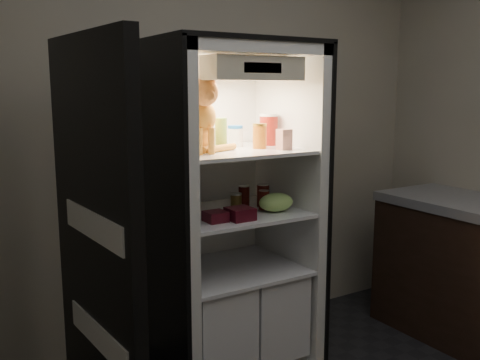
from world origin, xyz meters
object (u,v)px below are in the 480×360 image
Objects in this scene: cream_carton at (284,139)px; soda_can_c at (264,200)px; tabby_cat at (197,123)px; salsa_jar at (260,136)px; pepper_jar at (269,129)px; soda_can_a at (244,196)px; soda_can_b at (263,195)px; mayo_tub at (235,136)px; berry_box_right at (240,214)px; condiment_jar at (236,201)px; grape_bag at (276,202)px; berry_box_left at (216,217)px; parmesan_shaker at (221,134)px; refrigerator at (227,234)px.

cream_carton reaches higher than soda_can_c.
soda_can_c is (0.41, -0.03, -0.45)m from tabby_cat.
pepper_jar reaches higher than salsa_jar.
soda_can_b reaches higher than soda_can_a.
soda_can_c is (0.05, -0.13, -0.00)m from soda_can_a.
pepper_jar reaches higher than mayo_tub.
salsa_jar is 1.08× the size of berry_box_right.
tabby_cat is 0.61m from soda_can_c.
condiment_jar is at bearing 140.08° from soda_can_c.
soda_can_a reaches higher than soda_can_c.
soda_can_a is 0.93× the size of berry_box_right.
soda_can_b is 0.14m from grape_bag.
berry_box_left is (-0.42, 0.01, -0.38)m from cream_carton.
pepper_jar is (0.52, 0.09, -0.06)m from tabby_cat.
berry_box_left is (-0.32, -0.24, -0.03)m from soda_can_a.
soda_can_b is at bearing -0.20° from parmesan_shaker.
parmesan_shaker reaches higher than cream_carton.
refrigerator is 0.31m from soda_can_b.
cream_carton reaches higher than grape_bag.
soda_can_a is 0.11m from soda_can_b.
grape_bag is at bearing 12.49° from berry_box_right.
soda_can_c is at bearing -31.57° from refrigerator.
parmesan_shaker is (-0.06, -0.05, 0.58)m from refrigerator.
mayo_tub is 0.54m from berry_box_left.
soda_can_b is at bearing 42.17° from salsa_jar.
salsa_jar reaches higher than soda_can_c.
parmesan_shaker reaches higher than berry_box_right.
refrigerator is at bearing -152.33° from mayo_tub.
soda_can_a is at bearing 112.14° from cream_carton.
grape_bag is (0.12, -0.23, -0.36)m from mayo_tub.
grape_bag is at bearing -9.37° from tabby_cat.
mayo_tub is 1.36× the size of condiment_jar.
refrigerator reaches higher than cream_carton.
pepper_jar is at bearing -3.51° from soda_can_a.
cream_carton is at bearing -32.04° from parmesan_shaker.
soda_can_a is (0.35, 0.10, -0.44)m from tabby_cat.
soda_can_c is at bearing 113.08° from cream_carton.
soda_can_b is at bearing -13.54° from condiment_jar.
cream_carton is 0.87× the size of berry_box_right.
soda_can_a reaches higher than berry_box_left.
mayo_tub is at bearing 32.08° from parmesan_shaker.
condiment_jar is (-0.12, 0.10, -0.01)m from soda_can_c.
tabby_cat reaches higher than cream_carton.
pepper_jar is at bearing 75.42° from cream_carton.
salsa_jar reaches higher than condiment_jar.
tabby_cat is at bearing -163.98° from soda_can_a.
pepper_jar is at bearing 37.46° from soda_can_b.
cream_carton is at bearing -104.58° from pepper_jar.
soda_can_b reaches higher than berry_box_right.
parmesan_shaker is 0.49m from grape_bag.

